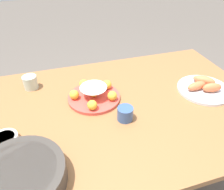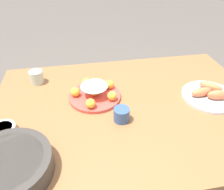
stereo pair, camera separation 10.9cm
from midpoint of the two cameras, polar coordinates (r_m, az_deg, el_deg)
ground_plane at (r=1.67m, az=5.38°, el=-23.23°), size 12.00×12.00×0.00m
dining_table at (r=1.15m, az=7.19°, el=-6.46°), size 1.36×0.95×0.75m
cake_plate at (r=1.12m, az=-1.78°, el=0.39°), size 0.27×0.27×0.08m
serving_bowl at (r=0.85m, az=-22.05°, el=-17.00°), size 0.30×0.30×0.08m
sauce_bowl at (r=1.02m, az=-23.87°, el=-8.38°), size 0.10×0.10×0.03m
seafood_platter at (r=1.26m, az=26.45°, el=0.11°), size 0.28×0.28×0.06m
cup_near at (r=1.29m, az=-16.86°, el=4.44°), size 0.08×0.08×0.07m
cup_far at (r=0.99m, az=5.66°, el=-5.23°), size 0.07×0.07×0.06m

